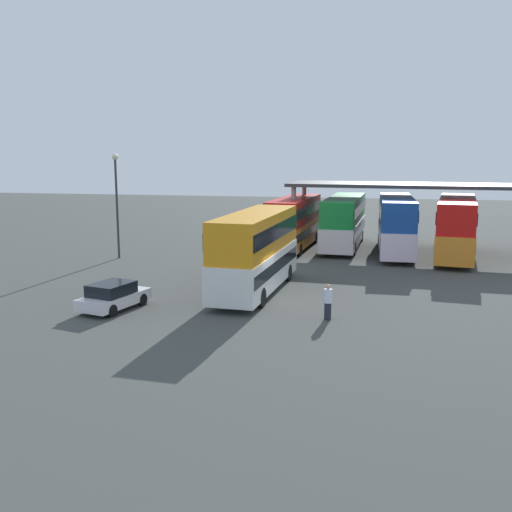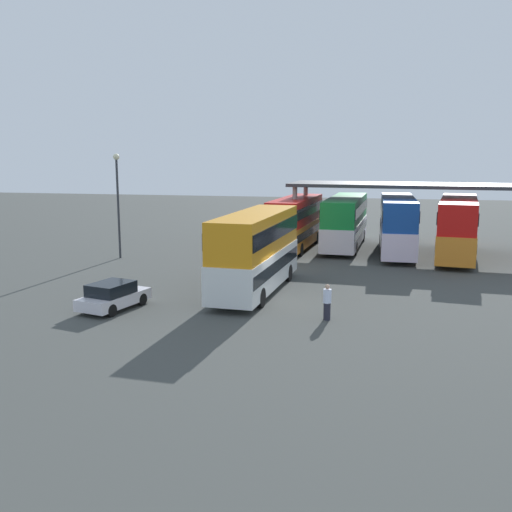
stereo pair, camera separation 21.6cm
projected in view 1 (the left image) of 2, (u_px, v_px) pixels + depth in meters
name	position (u px, v px, depth m)	size (l,w,h in m)	color
ground_plane	(270.00, 302.00, 29.72)	(140.00, 140.00, 0.00)	#404340
double_decker_main	(256.00, 249.00, 31.59)	(3.20, 10.22, 4.36)	silver
parked_hatchback	(113.00, 296.00, 28.30)	(2.62, 4.07, 1.35)	silver
double_decker_near_canopy	(294.00, 221.00, 45.80)	(3.30, 10.37, 4.04)	orange
double_decker_mid_row	(344.00, 220.00, 46.61)	(3.17, 11.56, 4.04)	silver
double_decker_far_right	(396.00, 223.00, 43.55)	(2.53, 10.73, 4.27)	silver
double_decker_end_of_row	(456.00, 225.00, 41.86)	(3.99, 11.32, 4.32)	orange
depot_canopy	(413.00, 188.00, 43.91)	(19.09, 6.81, 5.24)	#33353A
lamppost_tall	(116.00, 193.00, 41.30)	(0.44, 0.44, 7.47)	#33353A
pedestrian_waiting	(328.00, 302.00, 26.53)	(0.38, 0.38, 1.66)	#262633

